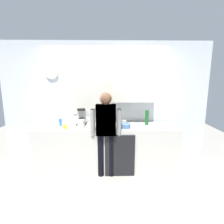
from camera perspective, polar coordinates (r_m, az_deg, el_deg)
ground_plane at (r=3.68m, az=-1.84°, el=-19.40°), size 8.00×8.00×0.00m
kitchen_counter at (r=3.75m, az=-1.84°, el=-11.08°), size 2.83×0.64×0.91m
dishwasher_panel at (r=3.47m, az=2.52°, el=-13.81°), size 0.56×0.02×0.81m
back_wall_assembly at (r=3.90m, az=-0.93°, el=3.61°), size 4.43×0.42×2.60m
coffee_maker at (r=3.75m, az=-9.63°, el=-1.63°), size 0.20×0.20×0.33m
bottle_green_wine at (r=3.70m, az=11.03°, el=-1.78°), size 0.07×0.07×0.30m
bottle_amber_beer at (r=3.77m, az=2.10°, el=-1.88°), size 0.06×0.06×0.23m
bottle_dark_sauce at (r=3.59m, az=2.44°, el=-2.95°), size 0.06×0.06×0.18m
cup_white_mug at (r=3.66m, az=3.89°, el=-3.41°), size 0.08×0.08×0.10m
cup_yellow_cup at (r=3.50m, az=-14.73°, el=-4.52°), size 0.07×0.07×0.08m
mixing_bowl at (r=3.46m, az=4.11°, el=-4.40°), size 0.22×0.22×0.08m
dish_soap at (r=3.72m, az=-16.10°, el=-3.08°), size 0.06×0.06×0.18m
storage_canister at (r=3.42m, az=-9.79°, el=-3.91°), size 0.14×0.14×0.17m
person_at_sink at (r=3.30m, az=-1.95°, el=-5.07°), size 0.57×0.22×1.60m
person_guest at (r=3.30m, az=-1.95°, el=-5.07°), size 0.57×0.22×1.60m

